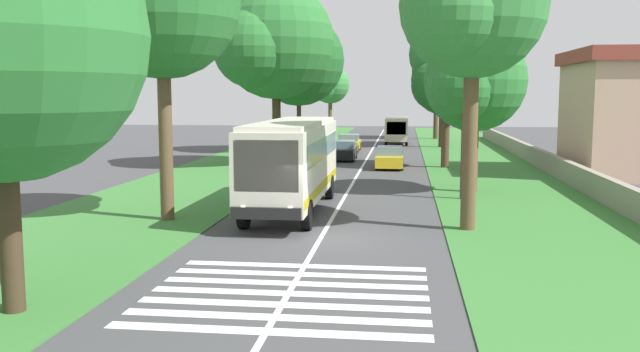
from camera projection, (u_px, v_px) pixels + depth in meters
ground at (321, 238)px, 23.17m from camera, size 160.00×160.00×0.00m
grass_verge_left at (210, 179)px, 38.94m from camera, size 120.00×8.00×0.04m
grass_verge_right at (505, 183)px, 36.95m from camera, size 120.00×8.00×0.04m
centre_line at (354, 181)px, 37.95m from camera, size 110.00×0.16×0.01m
coach_bus at (293, 159)px, 28.20m from camera, size 11.16×2.62×3.73m
zebra_crossing at (288, 293)px, 16.68m from camera, size 5.85×6.80×0.01m
trailing_car_0 at (390, 158)px, 44.70m from camera, size 4.30×1.78×1.43m
trailing_car_1 at (344, 151)px, 50.12m from camera, size 4.30×1.78×1.43m
trailing_car_2 at (349, 143)px, 57.94m from camera, size 4.30×1.78×1.43m
trailing_minibus_0 at (397, 128)px, 65.62m from camera, size 6.00×2.14×2.53m
roadside_tree_left_0 at (274, 45)px, 44.86m from camera, size 9.50×7.57×11.99m
roadside_tree_left_1 at (297, 62)px, 56.23m from camera, size 8.41×7.50×11.28m
roadside_tree_left_2 at (161, 6)px, 25.60m from camera, size 7.10×5.86×11.19m
roadside_tree_left_3 at (329, 86)px, 82.96m from camera, size 5.77×4.70×8.21m
roadside_tree_right_0 at (441, 56)px, 61.07m from camera, size 7.16×6.07×11.32m
roadside_tree_right_1 at (472, 84)px, 33.18m from camera, size 6.11×4.96×7.92m
roadside_tree_right_2 at (469, 9)px, 23.51m from camera, size 6.02×5.10×10.40m
roadside_tree_right_3 at (435, 68)px, 72.27m from camera, size 6.46×5.21×10.22m
roadside_tree_right_4 at (444, 83)px, 44.39m from camera, size 5.84×4.58×7.95m
utility_pole at (464, 118)px, 31.05m from camera, size 0.24×1.40×7.08m
roadside_wall at (551, 164)px, 41.40m from camera, size 70.00×0.40×1.17m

